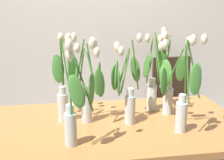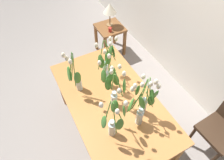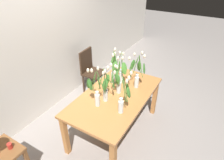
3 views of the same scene
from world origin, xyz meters
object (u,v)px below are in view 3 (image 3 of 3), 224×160
at_px(tulip_vase_0, 137,74).
at_px(tulip_vase_5, 121,71).
at_px(tulip_vase_6, 96,92).
at_px(pillar_candle, 10,146).
at_px(tulip_vase_3, 117,80).
at_px(tulip_vase_1, 114,70).
at_px(tulip_vase_2, 106,88).
at_px(dining_table, 116,100).
at_px(side_table, 1,160).
at_px(tulip_vase_4, 124,99).
at_px(dining_chair, 91,69).

bearing_deg(tulip_vase_0, tulip_vase_5, 91.50).
xyz_separation_m(tulip_vase_6, pillar_candle, (-1.00, 0.57, -0.37)).
bearing_deg(tulip_vase_3, tulip_vase_5, 18.65).
bearing_deg(tulip_vase_3, tulip_vase_0, -29.56).
bearing_deg(tulip_vase_1, tulip_vase_2, -163.53).
relative_size(tulip_vase_3, tulip_vase_5, 0.98).
height_order(tulip_vase_1, tulip_vase_6, tulip_vase_1).
relative_size(tulip_vase_0, tulip_vase_3, 1.04).
bearing_deg(tulip_vase_2, dining_table, -15.46).
bearing_deg(tulip_vase_2, side_table, 151.51).
height_order(tulip_vase_1, pillar_candle, tulip_vase_1).
bearing_deg(pillar_candle, side_table, 153.56).
distance_m(tulip_vase_2, tulip_vase_3, 0.25).
xyz_separation_m(tulip_vase_0, side_table, (-1.81, 0.90, -0.54)).
bearing_deg(tulip_vase_4, tulip_vase_0, 9.84).
relative_size(dining_table, tulip_vase_2, 2.85).
xyz_separation_m(tulip_vase_3, tulip_vase_6, (-0.39, 0.11, -0.00)).
height_order(tulip_vase_1, tulip_vase_3, tulip_vase_1).
bearing_deg(tulip_vase_3, side_table, 154.08).
xyz_separation_m(tulip_vase_6, dining_chair, (1.10, 0.92, -0.43)).
xyz_separation_m(dining_table, dining_chair, (0.77, 1.04, -0.12)).
bearing_deg(tulip_vase_0, tulip_vase_4, -170.16).
bearing_deg(side_table, tulip_vase_6, -29.20).
bearing_deg(dining_chair, pillar_candle, -170.35).
xyz_separation_m(tulip_vase_0, pillar_candle, (-1.69, 0.84, -0.39)).
bearing_deg(side_table, pillar_candle, -26.44).
xyz_separation_m(tulip_vase_0, dining_chair, (0.42, 1.20, -0.45)).
bearing_deg(pillar_candle, tulip_vase_6, -29.53).
distance_m(tulip_vase_1, side_table, 1.91).
distance_m(side_table, pillar_candle, 0.21).
bearing_deg(dining_table, pillar_candle, 152.99).
height_order(tulip_vase_2, tulip_vase_4, tulip_vase_4).
distance_m(tulip_vase_1, tulip_vase_5, 0.11).
bearing_deg(tulip_vase_6, tulip_vase_1, 7.62).
bearing_deg(tulip_vase_2, tulip_vase_1, 16.47).
relative_size(dining_table, tulip_vase_1, 2.76).
bearing_deg(tulip_vase_1, tulip_vase_5, -61.34).
bearing_deg(dining_table, tulip_vase_4, -134.84).
height_order(tulip_vase_6, pillar_candle, tulip_vase_6).
xyz_separation_m(tulip_vase_3, pillar_candle, (-1.39, 0.67, -0.37)).
xyz_separation_m(tulip_vase_1, dining_chair, (0.47, 0.84, -0.45)).
bearing_deg(dining_chair, tulip_vase_1, -119.40).
relative_size(dining_table, dining_chair, 1.72).
height_order(tulip_vase_0, dining_chair, tulip_vase_0).
bearing_deg(dining_chair, tulip_vase_2, -134.28).
distance_m(tulip_vase_4, tulip_vase_6, 0.39).
height_order(tulip_vase_2, tulip_vase_3, tulip_vase_2).
bearing_deg(dining_chair, dining_table, -126.79).
bearing_deg(side_table, tulip_vase_3, -25.92).
distance_m(tulip_vase_1, tulip_vase_2, 0.51).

